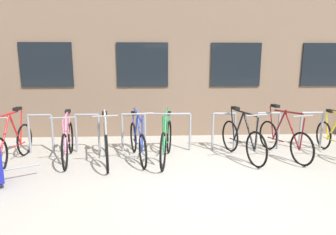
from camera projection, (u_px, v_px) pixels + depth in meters
ground_plane at (212, 187)px, 4.56m from camera, size 42.00×42.00×0.00m
storefront_building at (180, 20)px, 9.67m from camera, size 28.00×5.38×6.64m
bike_rack at (179, 128)px, 6.31m from camera, size 6.54×0.05×0.86m
bicycle_maroon at (284, 139)px, 5.98m from camera, size 0.53×1.71×1.06m
bicycle_pink at (68, 142)px, 5.73m from camera, size 0.47×1.71×1.00m
bicycle_blue at (138, 141)px, 5.81m from camera, size 0.55×1.67×1.05m
bicycle_black at (242, 140)px, 5.86m from camera, size 0.55×1.68×1.04m
bicycle_silver at (106, 143)px, 5.61m from camera, size 0.49×1.73×1.05m
bicycle_red at (12, 144)px, 5.54m from camera, size 0.44×1.76×1.07m
bicycle_green at (166, 141)px, 5.73m from camera, size 0.46×1.77×1.07m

